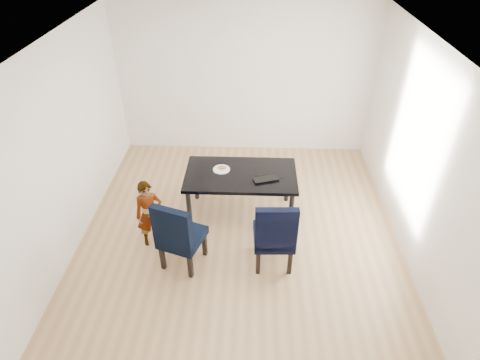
{
  "coord_description": "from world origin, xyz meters",
  "views": [
    {
      "loc": [
        0.16,
        -4.23,
        4.0
      ],
      "look_at": [
        0.0,
        0.2,
        0.85
      ],
      "focal_mm": 30.0,
      "sensor_mm": 36.0,
      "label": 1
    }
  ],
  "objects_px": {
    "laptop": "(265,177)",
    "chair_right": "(274,231)",
    "chair_left": "(182,232)",
    "child": "(149,214)",
    "dining_table": "(241,194)",
    "plate": "(221,169)"
  },
  "relations": [
    {
      "from": "chair_left",
      "to": "child",
      "type": "bearing_deg",
      "value": 163.54
    },
    {
      "from": "chair_left",
      "to": "chair_right",
      "type": "height_order",
      "value": "chair_right"
    },
    {
      "from": "dining_table",
      "to": "laptop",
      "type": "bearing_deg",
      "value": -15.04
    },
    {
      "from": "child",
      "to": "plate",
      "type": "xyz_separation_m",
      "value": [
        0.93,
        0.74,
        0.25
      ]
    },
    {
      "from": "chair_left",
      "to": "child",
      "type": "relative_size",
      "value": 1.04
    },
    {
      "from": "dining_table",
      "to": "chair_left",
      "type": "height_order",
      "value": "chair_left"
    },
    {
      "from": "chair_right",
      "to": "child",
      "type": "xyz_separation_m",
      "value": [
        -1.67,
        0.31,
        -0.03
      ]
    },
    {
      "from": "laptop",
      "to": "chair_right",
      "type": "bearing_deg",
      "value": 80.31
    },
    {
      "from": "dining_table",
      "to": "laptop",
      "type": "relative_size",
      "value": 4.43
    },
    {
      "from": "plate",
      "to": "laptop",
      "type": "relative_size",
      "value": 0.67
    },
    {
      "from": "child",
      "to": "plate",
      "type": "relative_size",
      "value": 4.15
    },
    {
      "from": "laptop",
      "to": "dining_table",
      "type": "bearing_deg",
      "value": -32.05
    },
    {
      "from": "dining_table",
      "to": "child",
      "type": "xyz_separation_m",
      "value": [
        -1.21,
        -0.65,
        0.13
      ]
    },
    {
      "from": "child",
      "to": "plate",
      "type": "height_order",
      "value": "child"
    },
    {
      "from": "chair_left",
      "to": "laptop",
      "type": "distance_m",
      "value": 1.42
    },
    {
      "from": "chair_left",
      "to": "dining_table",
      "type": "bearing_deg",
      "value": 73.81
    },
    {
      "from": "child",
      "to": "laptop",
      "type": "xyz_separation_m",
      "value": [
        1.55,
        0.56,
        0.26
      ]
    },
    {
      "from": "chair_right",
      "to": "laptop",
      "type": "bearing_deg",
      "value": 95.0
    },
    {
      "from": "chair_right",
      "to": "dining_table",
      "type": "bearing_deg",
      "value": 113.16
    },
    {
      "from": "laptop",
      "to": "plate",
      "type": "bearing_deg",
      "value": -33.05
    },
    {
      "from": "chair_left",
      "to": "laptop",
      "type": "bearing_deg",
      "value": 59.92
    },
    {
      "from": "plate",
      "to": "laptop",
      "type": "bearing_deg",
      "value": -16.04
    }
  ]
}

